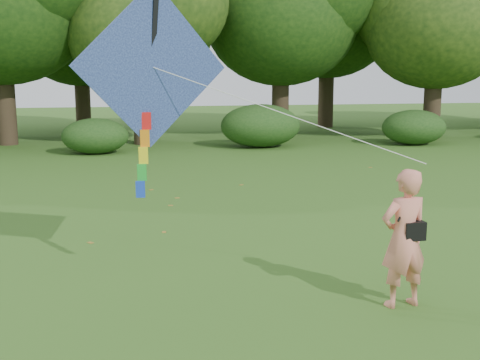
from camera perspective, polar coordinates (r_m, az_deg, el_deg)
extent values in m
plane|color=#265114|center=(8.81, 9.83, -11.70)|extent=(100.00, 100.00, 0.00)
imported|color=#EA846E|center=(8.69, 15.27, -5.37)|extent=(0.78, 0.57, 1.97)
cube|color=black|center=(8.69, 16.11, -4.61)|extent=(0.30, 0.20, 0.26)
cylinder|color=black|center=(8.54, 15.55, -2.22)|extent=(0.33, 0.14, 0.47)
cube|color=#24429F|center=(9.10, -8.36, 10.57)|extent=(2.31, 0.84, 2.42)
cube|color=black|center=(9.13, -8.37, 10.57)|extent=(0.26, 0.42, 2.21)
cylinder|color=white|center=(8.58, 4.15, 6.32)|extent=(3.58, 1.68, 1.32)
cube|color=red|center=(9.14, -8.86, 5.56)|extent=(0.14, 0.06, 0.26)
cube|color=orange|center=(9.17, -9.01, 3.93)|extent=(0.14, 0.06, 0.26)
cube|color=yellow|center=(9.20, -9.15, 2.31)|extent=(0.14, 0.06, 0.26)
cube|color=green|center=(9.23, -9.29, 0.71)|extent=(0.14, 0.06, 0.26)
cube|color=blue|center=(9.28, -9.43, -0.88)|extent=(0.14, 0.06, 0.26)
cylinder|color=#3A2D1E|center=(29.06, -21.36, 6.92)|extent=(0.88, 0.88, 3.85)
cylinder|color=#3A2D1E|center=(27.67, -9.27, 6.62)|extent=(0.80, 0.80, 3.15)
ellipsoid|color=#1E3F11|center=(27.66, -9.47, 13.53)|extent=(6.40, 6.40, 5.44)
cylinder|color=#3A2D1E|center=(30.70, 3.85, 7.57)|extent=(0.86, 0.86, 3.67)
ellipsoid|color=#1E3F11|center=(30.77, 3.94, 14.90)|extent=(7.60, 7.60, 6.46)
cylinder|color=#3A2D1E|center=(31.02, 17.77, 6.91)|extent=(0.83, 0.83, 3.43)
ellipsoid|color=#1E3F11|center=(31.05, 18.14, 13.52)|extent=(6.80, 6.80, 5.78)
cylinder|color=#3A2D1E|center=(35.19, -14.69, 7.46)|extent=(0.84, 0.84, 3.50)
ellipsoid|color=#1E3F11|center=(35.22, -14.96, 13.44)|extent=(7.00, 7.00, 5.95)
cylinder|color=#3A2D1E|center=(36.18, 8.15, 8.18)|extent=(0.90, 0.90, 4.02)
ellipsoid|color=#1E3F11|center=(36.27, 8.32, 14.75)|extent=(7.80, 7.80, 6.63)
ellipsoid|color=#264919|center=(24.85, -13.57, 4.07)|extent=(2.66, 2.09, 1.42)
ellipsoid|color=#264919|center=(26.30, 1.94, 5.17)|extent=(3.50, 2.75, 1.88)
ellipsoid|color=#264919|center=(28.30, 16.17, 4.83)|extent=(2.94, 2.31, 1.58)
cube|color=olive|center=(17.01, -8.42, -0.92)|extent=(0.14, 0.12, 0.01)
cube|color=olive|center=(15.83, -5.98, -1.70)|extent=(0.12, 0.09, 0.01)
cube|color=olive|center=(21.22, 12.26, 1.18)|extent=(0.13, 0.10, 0.01)
cube|color=olive|center=(17.55, 0.12, -0.46)|extent=(0.14, 0.14, 0.01)
cube|color=olive|center=(14.97, -6.60, -2.41)|extent=(0.13, 0.10, 0.01)
cube|color=olive|center=(12.54, -7.21, -4.92)|extent=(0.09, 0.13, 0.01)
cube|color=olive|center=(12.05, -14.00, -5.79)|extent=(0.14, 0.14, 0.01)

